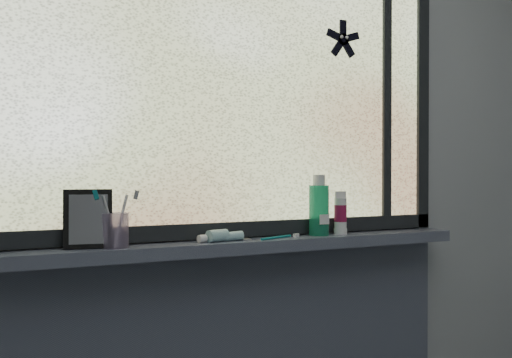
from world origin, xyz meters
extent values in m
cube|color=#9EA3A8|center=(0.00, 1.30, 1.25)|extent=(3.00, 0.01, 2.50)
cube|color=#474D5F|center=(0.00, 1.23, 1.00)|extent=(1.62, 0.14, 0.04)
cube|color=silver|center=(0.00, 1.28, 1.53)|extent=(1.50, 0.01, 1.00)
cube|color=black|center=(0.00, 1.28, 1.05)|extent=(1.60, 0.03, 0.05)
cube|color=black|center=(0.78, 1.28, 1.53)|extent=(0.05, 0.03, 1.10)
cube|color=black|center=(0.60, 1.28, 1.53)|extent=(0.03, 0.03, 1.00)
cube|color=black|center=(-0.51, 1.23, 1.11)|extent=(0.15, 0.09, 0.17)
cylinder|color=#A590BE|center=(-0.43, 1.22, 1.07)|extent=(0.09, 0.09, 0.10)
cylinder|color=#1D9A6B|center=(0.28, 1.23, 1.13)|extent=(0.08, 0.08, 0.17)
cylinder|color=silver|center=(0.36, 1.23, 1.10)|extent=(0.04, 0.04, 0.11)
camera|label=1|loc=(-0.79, -0.45, 1.24)|focal=40.00mm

